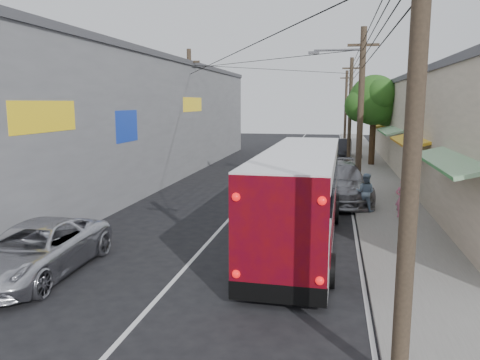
# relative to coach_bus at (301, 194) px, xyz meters

# --- Properties ---
(ground) EXTENTS (120.00, 120.00, 0.00)m
(ground) POSITION_rel_coach_bus_xyz_m (-3.00, -5.93, -1.62)
(ground) COLOR black
(ground) RESTS_ON ground
(sidewalk) EXTENTS (3.00, 80.00, 0.12)m
(sidewalk) POSITION_rel_coach_bus_xyz_m (3.50, 14.07, -1.56)
(sidewalk) COLOR slate
(sidewalk) RESTS_ON ground
(building_right) EXTENTS (7.09, 40.00, 6.25)m
(building_right) POSITION_rel_coach_bus_xyz_m (7.99, 16.07, 1.53)
(building_right) COLOR beige
(building_right) RESTS_ON ground
(building_left) EXTENTS (7.20, 36.00, 7.25)m
(building_left) POSITION_rel_coach_bus_xyz_m (-11.50, 12.07, 2.03)
(building_left) COLOR gray
(building_left) RESTS_ON ground
(utility_poles) EXTENTS (11.80, 45.28, 8.00)m
(utility_poles) POSITION_rel_coach_bus_xyz_m (0.12, 14.40, 2.51)
(utility_poles) COLOR #473828
(utility_poles) RESTS_ON ground
(street_tree) EXTENTS (4.40, 4.00, 6.60)m
(street_tree) POSITION_rel_coach_bus_xyz_m (3.87, 20.09, 3.06)
(street_tree) COLOR #3F2B19
(street_tree) RESTS_ON ground
(coach_bus) EXTENTS (2.68, 10.90, 3.12)m
(coach_bus) POSITION_rel_coach_bus_xyz_m (0.00, 0.00, 0.00)
(coach_bus) COLOR white
(coach_bus) RESTS_ON ground
(jeepney) EXTENTS (2.51, 5.18, 1.42)m
(jeepney) POSITION_rel_coach_bus_xyz_m (-6.80, -4.54, -0.91)
(jeepney) COLOR silver
(jeepney) RESTS_ON ground
(parked_suv) EXTENTS (3.24, 6.48, 1.81)m
(parked_suv) POSITION_rel_coach_bus_xyz_m (1.34, 7.07, -0.71)
(parked_suv) COLOR gray
(parked_suv) RESTS_ON ground
(parked_car_mid) EXTENTS (1.96, 3.98, 1.31)m
(parked_car_mid) POSITION_rel_coach_bus_xyz_m (0.80, 16.21, -0.96)
(parked_car_mid) COLOR #29292E
(parked_car_mid) RESTS_ON ground
(parked_car_far) EXTENTS (2.03, 4.96, 1.60)m
(parked_car_far) POSITION_rel_coach_bus_xyz_m (1.60, 24.61, -0.82)
(parked_car_far) COLOR black
(parked_car_far) RESTS_ON ground
(pedestrian_near) EXTENTS (0.58, 0.41, 1.52)m
(pedestrian_near) POSITION_rel_coach_bus_xyz_m (3.78, 3.70, -0.74)
(pedestrian_near) COLOR pink
(pedestrian_near) RESTS_ON sidewalk
(pedestrian_far) EXTENTS (0.94, 0.83, 1.61)m
(pedestrian_far) POSITION_rel_coach_bus_xyz_m (2.40, 4.52, -0.69)
(pedestrian_far) COLOR #7B97B4
(pedestrian_far) RESTS_ON sidewalk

